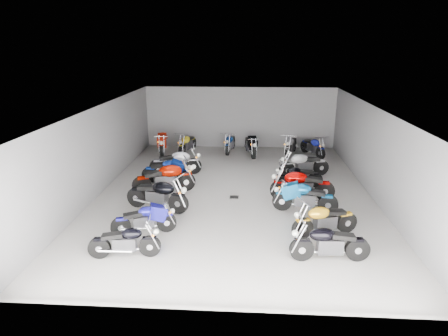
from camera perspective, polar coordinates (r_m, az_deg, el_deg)
The scene contains 24 objects.
ground at distance 15.04m, azimuth 1.54°, elevation -3.51°, with size 14.00×14.00×0.00m, color #A09D97.
wall_back at distance 21.39m, azimuth 2.30°, elevation 7.21°, with size 10.00×0.10×3.20m, color slate.
wall_left at distance 15.55m, azimuth -17.18°, elevation 2.59°, with size 0.10×14.00×3.20m, color slate.
wall_right at distance 15.22m, azimuth 20.76°, elevation 1.93°, with size 0.10×14.00×3.20m, color slate.
ceiling at distance 14.22m, azimuth 1.64°, elevation 8.72°, with size 10.00×14.00×0.04m, color black.
drain_grate at distance 14.57m, azimuth 1.46°, elevation -4.18°, with size 0.32×0.32×0.01m, color black.
motorcycle_left_a at distance 10.81m, azimuth -13.92°, elevation -10.14°, with size 1.88×0.44×0.83m.
motorcycle_left_b at distance 11.93m, azimuth -11.28°, elevation -7.22°, with size 1.85×0.69×0.84m.
motorcycle_left_c at distance 13.48m, azimuth -9.43°, elevation -3.80°, with size 2.21×0.78×1.00m.
motorcycle_left_d at distance 14.97m, azimuth -8.45°, elevation -1.49°, with size 2.27×0.98×1.04m.
motorcycle_left_e at distance 16.04m, azimuth -8.06°, elevation -0.45°, with size 2.08×0.44×0.91m.
motorcycle_left_f at distance 17.06m, azimuth -6.86°, elevation 0.81°, with size 2.22×0.58×0.98m.
motorcycle_right_a at distance 10.67m, azimuth 14.76°, elevation -10.32°, with size 2.06×0.43×0.90m.
motorcycle_right_b at distance 11.95m, azimuth 14.14°, elevation -7.18°, with size 1.99×0.85×0.91m.
motorcycle_right_c at distance 13.42m, azimuth 11.38°, elevation -4.13°, with size 2.15×0.52×0.95m.
motorcycle_right_d at distance 14.44m, azimuth 11.01°, elevation -2.41°, with size 2.29×0.44×1.01m.
motorcycle_right_e at distance 15.66m, azimuth 10.53°, elevation -1.18°, with size 1.90×0.48×0.84m.
motorcycle_right_f at distance 17.02m, azimuth 11.30°, elevation 0.52°, with size 2.15×0.77×0.97m.
motorcycle_back_a at distance 20.48m, azimuth -8.70°, elevation 3.62°, with size 0.56×2.38×1.05m.
motorcycle_back_b at distance 20.46m, azimuth -5.25°, elevation 3.52°, with size 0.64×2.04×0.91m.
motorcycle_back_c at distance 20.52m, azimuth 0.88°, elevation 3.61°, with size 0.49×2.02×0.89m.
motorcycle_back_d at distance 19.98m, azimuth 3.84°, elevation 3.33°, with size 0.60×2.20×0.97m.
motorcycle_back_e at distance 20.24m, azimuth 9.53°, elevation 3.23°, with size 0.76×2.05×0.93m.
motorcycle_back_f at distance 20.29m, azimuth 12.60°, elevation 3.02°, with size 0.97×1.88×0.89m.
Camera 1 is at (0.50, -14.05, 5.34)m, focal length 32.00 mm.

